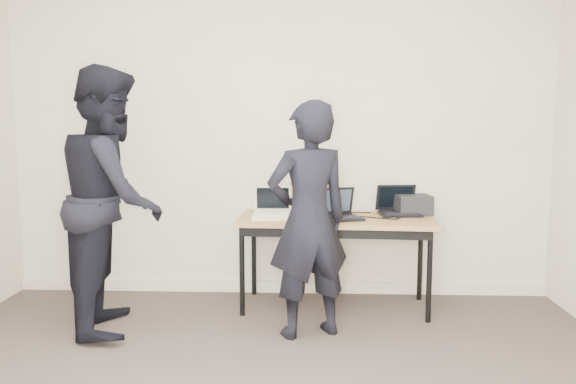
# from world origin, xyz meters

# --- Properties ---
(room) EXTENTS (4.60, 4.60, 2.80)m
(room) POSITION_xyz_m (0.00, 0.00, 1.35)
(room) COLOR #3E342E
(room) RESTS_ON ground
(desk) EXTENTS (1.54, 0.75, 0.72)m
(desk) POSITION_xyz_m (0.46, 1.86, 0.66)
(desk) COLOR olive
(desk) RESTS_ON ground
(laptop_beige) EXTENTS (0.30, 0.29, 0.24)m
(laptop_beige) POSITION_xyz_m (-0.03, 1.85, 0.77)
(laptop_beige) COLOR beige
(laptop_beige) RESTS_ON desk
(laptop_center) EXTENTS (0.38, 0.37, 0.23)m
(laptop_center) POSITION_xyz_m (0.48, 1.81, 0.77)
(laptop_center) COLOR black
(laptop_center) RESTS_ON desk
(laptop_right) EXTENTS (0.35, 0.33, 0.23)m
(laptop_right) POSITION_xyz_m (0.97, 2.03, 0.77)
(laptop_right) COLOR black
(laptop_right) RESTS_ON desk
(leather_satchel) EXTENTS (0.37, 0.21, 0.25)m
(leather_satchel) POSITION_xyz_m (0.28, 2.08, 0.85)
(leather_satchel) COLOR brown
(leather_satchel) RESTS_ON desk
(tissue) EXTENTS (0.14, 0.11, 0.08)m
(tissue) POSITION_xyz_m (0.31, 2.09, 1.00)
(tissue) COLOR white
(tissue) RESTS_ON leather_satchel
(equipment_box) EXTENTS (0.29, 0.26, 0.15)m
(equipment_box) POSITION_xyz_m (1.09, 2.05, 0.80)
(equipment_box) COLOR black
(equipment_box) RESTS_ON desk
(power_brick) EXTENTS (0.08, 0.06, 0.03)m
(power_brick) POSITION_xyz_m (0.24, 1.69, 0.73)
(power_brick) COLOR black
(power_brick) RESTS_ON desk
(cables) EXTENTS (1.16, 0.41, 0.01)m
(cables) POSITION_xyz_m (0.51, 1.88, 0.72)
(cables) COLOR black
(cables) RESTS_ON desk
(person_typist) EXTENTS (0.69, 0.59, 1.60)m
(person_typist) POSITION_xyz_m (0.25, 1.28, 0.80)
(person_typist) COLOR black
(person_typist) RESTS_ON ground
(person_observer) EXTENTS (0.87, 1.02, 1.84)m
(person_observer) POSITION_xyz_m (-1.12, 1.40, 0.92)
(person_observer) COLOR black
(person_observer) RESTS_ON ground
(baseboard) EXTENTS (4.50, 0.03, 0.10)m
(baseboard) POSITION_xyz_m (0.00, 2.23, 0.05)
(baseboard) COLOR beige
(baseboard) RESTS_ON ground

